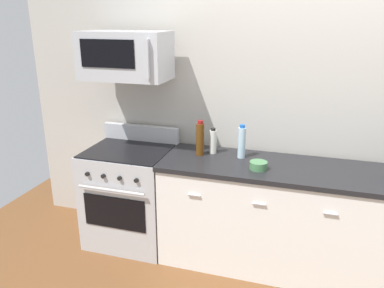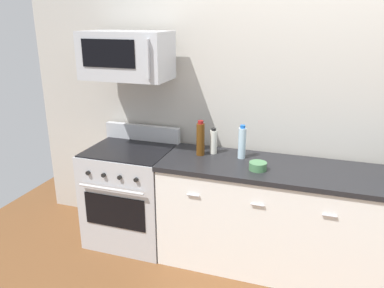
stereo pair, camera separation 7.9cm
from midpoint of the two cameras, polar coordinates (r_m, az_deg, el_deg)
The scene contains 9 objects.
ground_plane at distance 3.59m, azimuth 13.57°, elevation -17.23°, with size 6.38×6.38×0.00m, color brown.
back_wall at distance 3.42m, azimuth 15.77°, elevation 5.71°, with size 5.32×0.10×2.70m, color #B7B2A8.
counter_unit at distance 3.35m, azimuth 14.17°, elevation -10.82°, with size 2.23×0.66×0.92m.
range_oven at distance 3.68m, azimuth -9.72°, elevation -7.47°, with size 0.76×0.69×1.07m.
microwave at distance 3.37m, azimuth -10.58°, elevation 12.82°, with size 0.74×0.44×0.40m.
bottle_water_clear at distance 3.25m, azimuth 6.73°, elevation 0.27°, with size 0.07×0.07×0.29m.
bottle_vinegar_white at distance 3.34m, azimuth 2.47°, elevation 0.40°, with size 0.06×0.06×0.23m.
bottle_wine_amber at distance 3.29m, azimuth 0.54°, elevation 0.79°, with size 0.07×0.07×0.31m.
bowl_green_glaze at distance 3.05m, azimuth 9.13°, elevation -3.15°, with size 0.14×0.14×0.06m.
Camera 1 is at (0.02, -2.94, 2.08)m, focal length 35.81 mm.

